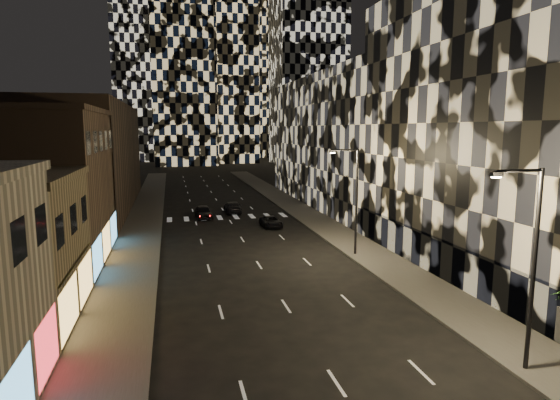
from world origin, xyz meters
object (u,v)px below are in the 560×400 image
streetlight_far (354,194)px  car_dark_rightlane (271,222)px  car_dark_midlane (204,212)px  car_dark_oncoming (233,207)px  streetlight_near (530,256)px

streetlight_far → car_dark_rightlane: size_ratio=2.13×
car_dark_midlane → streetlight_far: bearing=-64.2°
streetlight_far → car_dark_oncoming: (-7.33, 23.02, -4.63)m
car_dark_midlane → car_dark_oncoming: car_dark_midlane is taller
car_dark_midlane → car_dark_oncoming: size_ratio=0.92×
car_dark_oncoming → car_dark_midlane: bearing=39.7°
streetlight_near → car_dark_rightlane: bearing=97.5°
streetlight_near → car_dark_rightlane: 33.76m
streetlight_near → car_dark_rightlane: streetlight_near is taller
streetlight_far → car_dark_oncoming: 24.60m
car_dark_oncoming → car_dark_rightlane: bearing=108.9°
streetlight_far → car_dark_rightlane: (-4.35, 13.14, -4.76)m
car_dark_oncoming → car_dark_rightlane: 10.32m
car_dark_oncoming → streetlight_far: bearing=109.8°
streetlight_near → car_dark_oncoming: (-7.33, 43.02, -4.63)m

